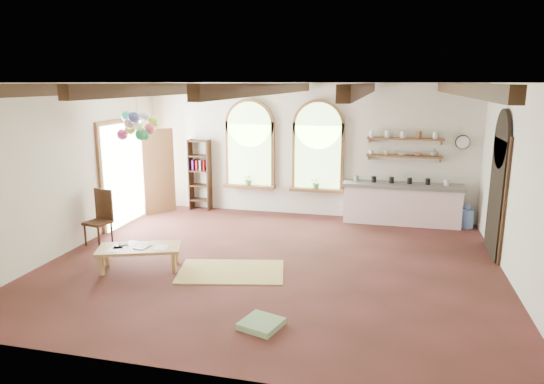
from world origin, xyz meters
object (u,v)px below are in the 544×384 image
(side_chair, at_px, (99,229))
(balloon_cluster, at_px, (138,126))
(kitchen_counter, at_px, (401,203))
(coffee_table, at_px, (139,249))

(side_chair, relative_size, balloon_cluster, 0.97)
(kitchen_counter, height_order, side_chair, side_chair)
(side_chair, distance_m, balloon_cluster, 2.22)
(coffee_table, xyz_separation_m, balloon_cluster, (-0.84, 1.70, 1.98))
(side_chair, xyz_separation_m, balloon_cluster, (0.61, 0.69, 2.02))
(side_chair, bearing_deg, balloon_cluster, 48.60)
(side_chair, height_order, balloon_cluster, balloon_cluster)
(kitchen_counter, xyz_separation_m, side_chair, (-5.94, -2.97, -0.15))
(balloon_cluster, bearing_deg, side_chair, -131.40)
(coffee_table, xyz_separation_m, side_chair, (-1.44, 1.01, -0.03))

